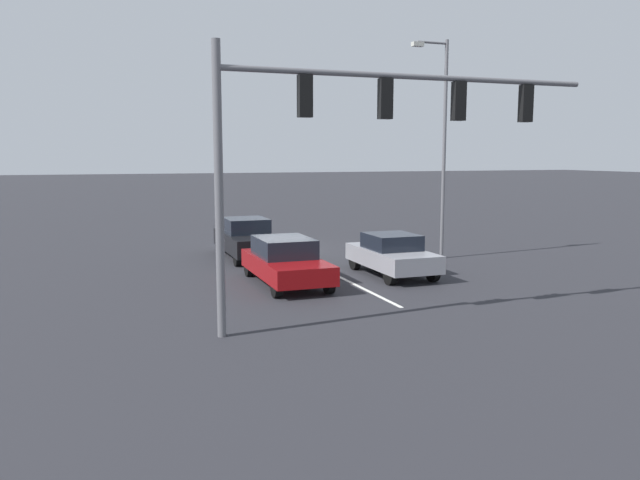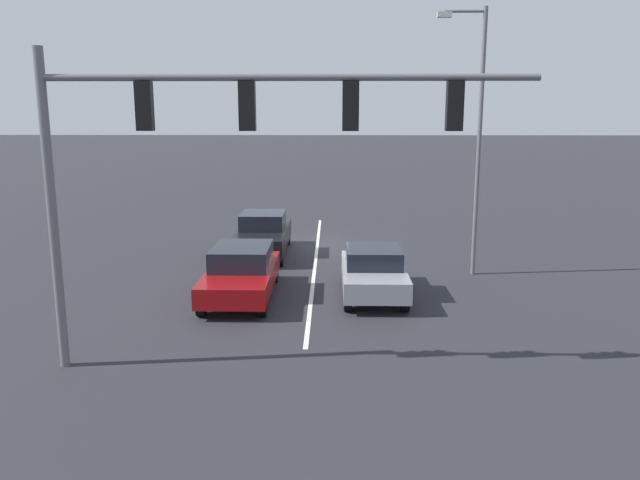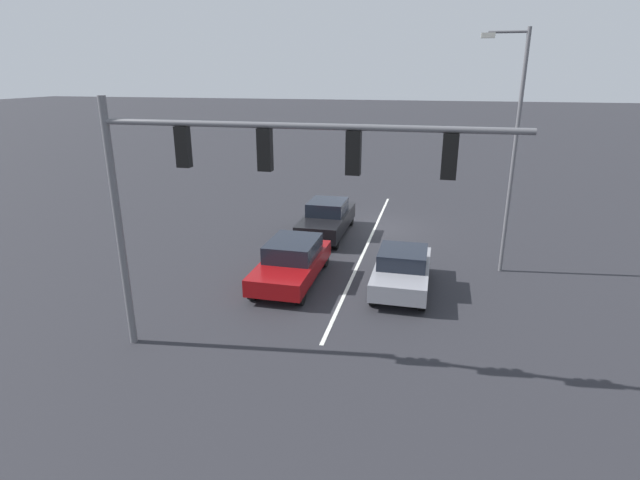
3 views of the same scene
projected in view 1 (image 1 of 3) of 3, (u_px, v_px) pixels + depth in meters
The scene contains 7 objects.
ground_plane at pixel (284, 250), 27.28m from camera, with size 240.00×240.00×0.00m, color #28282D.
lane_stripe_left_divider at pixel (302, 259), 24.85m from camera, with size 0.12×17.21×0.01m, color silver.
car_gray_leftlane_front at pixel (392, 254), 21.34m from camera, with size 1.80×4.03×1.43m.
car_maroon_midlane_front at pixel (286, 261), 19.89m from camera, with size 1.88×4.53×1.47m.
car_black_midlane_second at pixel (247, 238), 25.03m from camera, with size 1.83×4.71×1.59m.
traffic_signal_gantry at pixel (359, 122), 14.68m from camera, with size 9.77×0.37×6.57m.
street_lamp_left_shoulder at pixel (441, 137), 24.31m from camera, with size 1.56×0.24×8.49m.
Camera 1 is at (7.67, 25.91, 4.09)m, focal length 35.00 mm.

